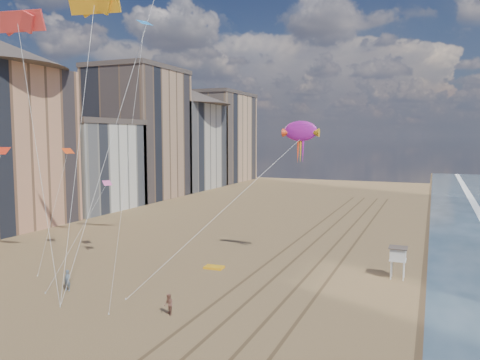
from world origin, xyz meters
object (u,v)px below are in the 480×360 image
Objects in this scene: lifeguard_stand at (398,254)px; show_kite at (300,131)px; kite_flyer_a at (67,280)px; kite_flyer_b at (169,305)px; grounded_kite at (214,267)px.

show_kite is at bearing 172.03° from lifeguard_stand.
kite_flyer_b is at bearing -9.72° from kite_flyer_a.
kite_flyer_a is (-9.07, -11.42, 0.83)m from grounded_kite.
show_kite is at bearing 113.76° from kite_flyer_b.
show_kite is (-10.25, 1.44, 11.90)m from lifeguard_stand.
show_kite is 27.10m from kite_flyer_a.
lifeguard_stand is at bearing -7.97° from show_kite.
kite_flyer_a reaches higher than kite_flyer_b.
show_kite reaches higher than kite_flyer_b.
kite_flyer_a is 11.48m from kite_flyer_b.
lifeguard_stand is 15.77m from show_kite.
kite_flyer_a is at bearing -146.77° from kite_flyer_b.
kite_flyer_b is (-5.45, -17.98, -13.47)m from show_kite.
lifeguard_stand is at bearing 26.76° from kite_flyer_a.
grounded_kite is at bearing 140.78° from kite_flyer_b.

